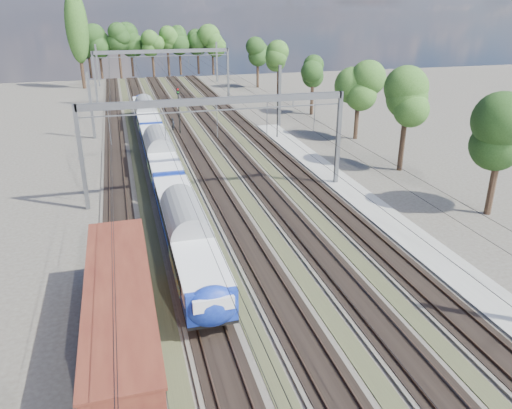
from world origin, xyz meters
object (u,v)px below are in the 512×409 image
object	(u,v)px
freight_boxcar	(121,314)
worker	(173,125)
signal_near	(179,105)
signal_far	(277,111)
emu_train	(159,150)

from	to	relation	value
freight_boxcar	worker	size ratio (longest dim) A/B	8.23
signal_near	worker	bearing A→B (deg)	122.34
signal_near	signal_far	world-z (taller)	signal_near
signal_near	emu_train	bearing A→B (deg)	-91.71
freight_boxcar	signal_near	xyz separation A→B (m)	(8.54, 44.49, 1.52)
emu_train	signal_near	size ratio (longest dim) A/B	9.68
emu_train	worker	size ratio (longest dim) A/B	32.41
emu_train	freight_boxcar	world-z (taller)	emu_train
emu_train	signal_far	size ratio (longest dim) A/B	10.42
worker	freight_boxcar	bearing A→B (deg)	-175.40
worker	signal_far	size ratio (longest dim) A/B	0.32
signal_near	freight_boxcar	bearing A→B (deg)	-88.02
freight_boxcar	worker	distance (m)	47.06
freight_boxcar	emu_train	bearing A→B (deg)	81.16
emu_train	signal_far	distance (m)	18.60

